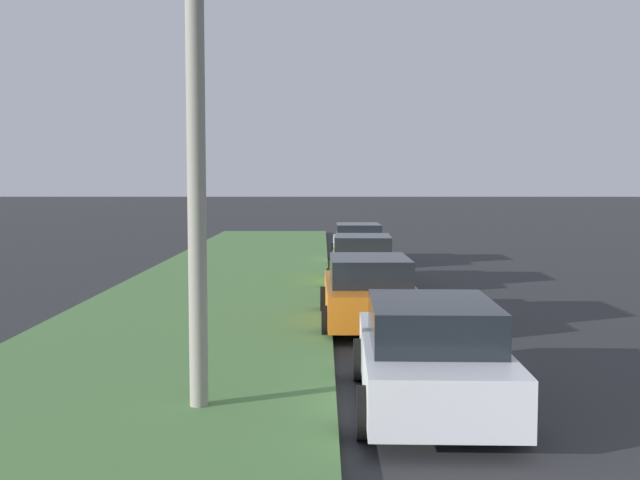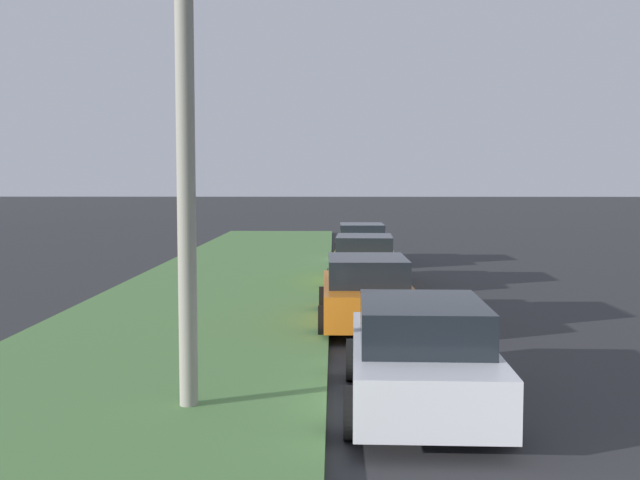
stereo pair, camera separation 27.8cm
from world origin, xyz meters
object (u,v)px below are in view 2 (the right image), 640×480
object	(u,v)px
streetlight	(211,73)
parked_car_silver	(362,244)
parked_car_yellow	(364,261)
parked_car_orange	(367,292)
parked_car_white	(421,356)

from	to	relation	value
streetlight	parked_car_silver	bearing A→B (deg)	-7.80
parked_car_yellow	parked_car_silver	xyz separation A→B (m)	(6.19, -0.15, 0.00)
parked_car_orange	parked_car_yellow	distance (m)	6.41
parked_car_white	parked_car_silver	size ratio (longest dim) A/B	1.01
parked_car_orange	streetlight	world-z (taller)	streetlight
parked_car_silver	parked_car_yellow	bearing A→B (deg)	178.66
parked_car_white	parked_car_silver	bearing A→B (deg)	1.91
parked_car_orange	parked_car_silver	size ratio (longest dim) A/B	1.00
parked_car_yellow	parked_car_silver	size ratio (longest dim) A/B	1.02
parked_car_white	parked_car_orange	bearing A→B (deg)	6.10
parked_car_white	parked_car_yellow	world-z (taller)	same
parked_car_orange	parked_car_silver	xyz separation A→B (m)	(12.60, -0.35, 0.00)
parked_car_silver	streetlight	world-z (taller)	streetlight
parked_car_white	streetlight	xyz separation A→B (m)	(-0.38, 2.71, 3.67)
parked_car_white	parked_car_silver	xyz separation A→B (m)	(18.49, 0.12, 0.00)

